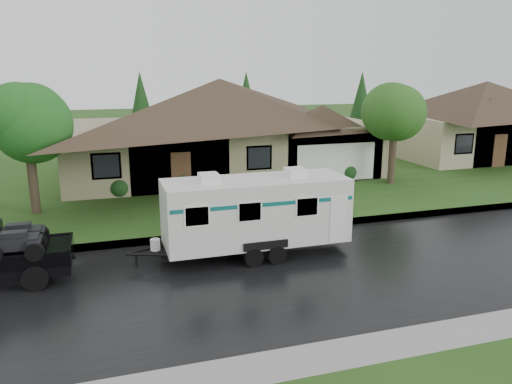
% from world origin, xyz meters
% --- Properties ---
extents(ground, '(140.00, 140.00, 0.00)m').
position_xyz_m(ground, '(0.00, 0.00, 0.00)').
color(ground, '#284A17').
rests_on(ground, ground).
extents(road, '(140.00, 8.00, 0.01)m').
position_xyz_m(road, '(0.00, -2.00, 0.01)').
color(road, black).
rests_on(road, ground).
extents(curb, '(140.00, 0.50, 0.15)m').
position_xyz_m(curb, '(0.00, 2.25, 0.07)').
color(curb, gray).
rests_on(curb, ground).
extents(lawn, '(140.00, 26.00, 0.15)m').
position_xyz_m(lawn, '(0.00, 15.00, 0.07)').
color(lawn, '#284A17').
rests_on(lawn, ground).
extents(house_main, '(19.44, 10.80, 6.90)m').
position_xyz_m(house_main, '(2.29, 13.84, 3.59)').
color(house_main, '#988A67').
rests_on(house_main, lawn).
extents(house_neighbor, '(15.12, 9.72, 6.45)m').
position_xyz_m(house_neighbor, '(22.27, 14.34, 3.32)').
color(house_neighbor, '#C4B591').
rests_on(house_neighbor, lawn).
extents(tree_left_green, '(3.48, 3.48, 5.77)m').
position_xyz_m(tree_left_green, '(-7.92, 7.31, 4.15)').
color(tree_left_green, '#382B1E').
rests_on(tree_left_green, lawn).
extents(tree_right_green, '(3.33, 3.33, 5.51)m').
position_xyz_m(tree_right_green, '(10.18, 7.85, 3.97)').
color(tree_right_green, '#382B1E').
rests_on(tree_right_green, lawn).
extents(shrub_row, '(13.60, 1.00, 1.00)m').
position_xyz_m(shrub_row, '(2.00, 9.30, 0.65)').
color(shrub_row, '#143814').
rests_on(shrub_row, lawn).
extents(travel_trailer, '(6.61, 2.32, 2.97)m').
position_xyz_m(travel_trailer, '(-0.11, -0.01, 1.57)').
color(travel_trailer, silver).
rests_on(travel_trailer, ground).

